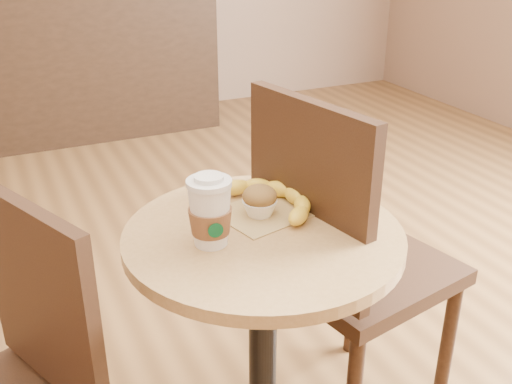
# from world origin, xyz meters

# --- Properties ---
(cafe_table) EXTENTS (0.64, 0.64, 0.75)m
(cafe_table) POSITION_xyz_m (0.10, 0.05, 0.51)
(cafe_table) COLOR black
(cafe_table) RESTS_ON ground
(chair_right) EXTENTS (0.53, 0.53, 1.02)m
(chair_right) POSITION_xyz_m (0.38, 0.14, 0.56)
(chair_right) COLOR #321E11
(chair_right) RESTS_ON ground
(service_counter) EXTENTS (2.30, 0.65, 1.04)m
(service_counter) POSITION_xyz_m (0.00, 3.18, 0.52)
(service_counter) COLOR black
(service_counter) RESTS_ON ground
(kraft_bag) EXTENTS (0.28, 0.23, 0.00)m
(kraft_bag) POSITION_xyz_m (0.16, 0.14, 0.75)
(kraft_bag) COLOR #A4854F
(kraft_bag) RESTS_ON cafe_table
(coffee_cup) EXTENTS (0.10, 0.10, 0.16)m
(coffee_cup) POSITION_xyz_m (-0.03, 0.05, 0.82)
(coffee_cup) COLOR silver
(coffee_cup) RESTS_ON cafe_table
(muffin) EXTENTS (0.08, 0.08, 0.08)m
(muffin) POSITION_xyz_m (0.13, 0.13, 0.79)
(muffin) COLOR white
(muffin) RESTS_ON kraft_bag
(banana) EXTENTS (0.25, 0.32, 0.04)m
(banana) POSITION_xyz_m (0.18, 0.15, 0.77)
(banana) COLOR yellow
(banana) RESTS_ON kraft_bag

